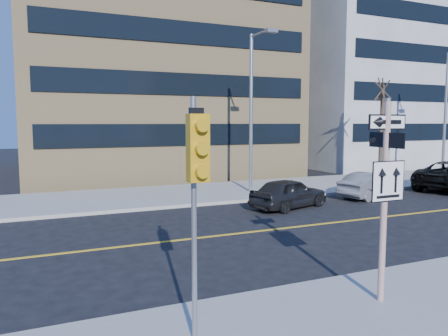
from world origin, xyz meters
name	(u,v)px	position (x,y,z in m)	size (l,w,h in m)	color
ground	(309,270)	(0.00, 0.00, 0.00)	(120.00, 120.00, 0.00)	black
far_sidewalk	(429,177)	(18.00, 12.00, 0.07)	(66.00, 6.00, 0.15)	#9B9891
sign_pole	(385,189)	(0.00, -2.51, 2.44)	(0.92, 0.92, 4.06)	silver
traffic_signal	(197,169)	(-4.00, -2.66, 3.03)	(0.32, 0.45, 4.00)	gray
parked_car_a	(289,193)	(3.87, 7.09, 0.66)	(3.90, 1.57, 1.33)	black
parked_car_b	(371,185)	(9.01, 7.65, 0.64)	(3.87, 1.35, 1.28)	slate
streetlight_a	(253,102)	(4.00, 10.76, 4.76)	(0.55, 2.25, 8.00)	gray
street_tree_west	(383,92)	(13.00, 11.30, 5.52)	(1.80, 1.80, 6.35)	#32261E
building_brick	(145,54)	(2.00, 25.00, 9.00)	(18.00, 18.00, 18.00)	tan
building_grey_mid	(374,83)	(24.00, 24.00, 7.50)	(20.00, 16.00, 15.00)	#939698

